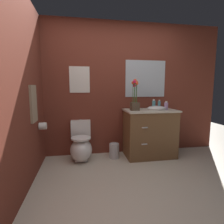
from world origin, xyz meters
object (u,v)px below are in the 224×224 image
soap_bottle (159,105)px  toilet_paper_roll (43,126)px  toilet (81,147)px  flower_vase (135,100)px  hanging_towel (33,104)px  trash_bin (114,151)px  wall_mirror (145,79)px  wall_poster (80,80)px  vanity_cabinet (150,132)px  hand_wash_bottle (154,105)px  lotion_bottle (166,106)px

soap_bottle → toilet_paper_roll: size_ratio=1.60×
soap_bottle → toilet: bearing=-179.7°
toilet_paper_roll → flower_vase: bearing=4.4°
toilet → hanging_towel: hanging_towel is taller
toilet → soap_bottle: size_ratio=3.91×
trash_bin → wall_mirror: size_ratio=0.34×
toilet → flower_vase: 1.26m
wall_poster → toilet_paper_roll: wall_poster is taller
toilet → wall_poster: wall_poster is taller
vanity_cabinet → toilet_paper_roll: size_ratio=9.63×
vanity_cabinet → hanging_towel: (-1.91, -0.43, 0.60)m
hanging_towel → hand_wash_bottle: bearing=14.6°
soap_bottle → hanging_towel: hanging_towel is taller
hanging_towel → toilet_paper_roll: bearing=78.2°
vanity_cabinet → wall_poster: size_ratio=2.23×
vanity_cabinet → toilet_paper_roll: bearing=-174.8°
toilet → lotion_bottle: 1.71m
flower_vase → wall_mirror: wall_mirror is taller
vanity_cabinet → lotion_bottle: size_ratio=6.89×
hanging_towel → soap_bottle: bearing=12.6°
trash_bin → wall_poster: size_ratio=0.57×
wall_poster → hanging_towel: 1.04m
wall_poster → wall_mirror: bearing=0.0°
flower_vase → wall_mirror: (0.31, 0.35, 0.38)m
lotion_bottle → wall_poster: (-1.56, 0.31, 0.48)m
vanity_cabinet → hand_wash_bottle: bearing=41.8°
soap_bottle → lotion_bottle: soap_bottle is taller
hanging_towel → wall_mirror: bearing=20.9°
lotion_bottle → toilet_paper_roll: (-2.15, -0.15, -0.27)m
lotion_bottle → trash_bin: 1.26m
vanity_cabinet → trash_bin: bearing=178.6°
toilet → lotion_bottle: size_ratio=4.49×
wall_mirror → toilet_paper_roll: wall_mirror is taller
toilet → hanging_towel: size_ratio=1.33×
hand_wash_bottle → trash_bin: bearing=-174.7°
lotion_bottle → hand_wash_bottle: bearing=151.7°
trash_bin → toilet_paper_roll: (-1.18, -0.19, 0.54)m
soap_bottle → hand_wash_bottle: bearing=148.2°
toilet → wall_mirror: bearing=12.0°
vanity_cabinet → wall_poster: (-1.27, 0.29, 0.97)m
flower_vase → hand_wash_bottle: size_ratio=3.03×
toilet → trash_bin: (0.59, -0.01, -0.11)m
hanging_towel → flower_vase: bearing=13.5°
wall_poster → hanging_towel: bearing=-131.4°
wall_poster → wall_mirror: size_ratio=0.59×
trash_bin → wall_mirror: 1.50m
toilet → wall_mirror: 1.77m
soap_bottle → trash_bin: soap_bottle is taller
toilet → toilet_paper_roll: bearing=-161.5°
flower_vase → soap_bottle: (0.50, 0.09, -0.11)m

